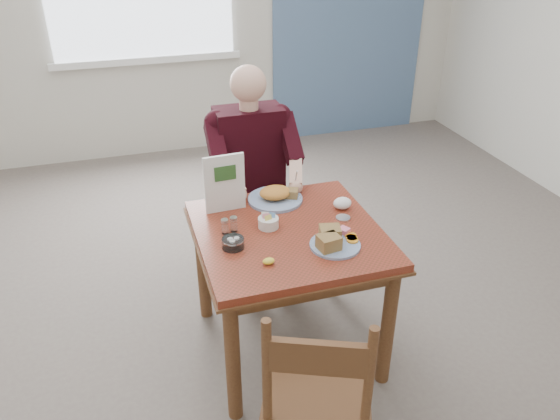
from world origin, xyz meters
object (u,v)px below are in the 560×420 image
object	(u,v)px
chair_far	(250,205)
chair_near	(317,394)
near_plate	(333,240)
diner	(253,163)
far_plate	(276,195)
table	(289,249)

from	to	relation	value
chair_far	chair_near	bearing A→B (deg)	-94.86
near_plate	chair_near	bearing A→B (deg)	-116.08
diner	near_plate	distance (m)	0.92
chair_near	far_plate	size ratio (longest dim) A/B	2.41
chair_far	far_plate	xyz separation A→B (m)	(0.03, -0.48, 0.30)
chair_near	far_plate	bearing A→B (deg)	81.41
near_plate	chair_far	bearing A→B (deg)	98.90
chair_far	far_plate	bearing A→B (deg)	-86.11
diner	near_plate	size ratio (longest dim) A/B	5.36
chair_near	chair_far	bearing A→B (deg)	85.14
chair_far	chair_near	distance (m)	1.59
near_plate	diner	bearing A→B (deg)	99.76
table	far_plate	distance (m)	0.35
chair_far	near_plate	distance (m)	1.05
chair_far	near_plate	world-z (taller)	chair_far
table	chair_near	xyz separation A→B (m)	(-0.13, -0.79, -0.16)
far_plate	near_plate	bearing A→B (deg)	-76.58
chair_far	table	bearing A→B (deg)	-90.00
chair_near	table	bearing A→B (deg)	80.29
chair_near	diner	distance (m)	1.54
diner	near_plate	xyz separation A→B (m)	(0.16, -0.90, -0.03)
chair_near	near_plate	size ratio (longest dim) A/B	3.68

